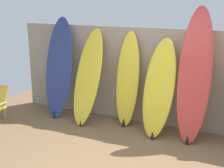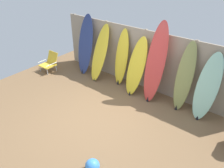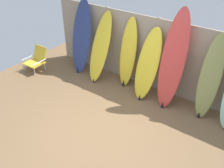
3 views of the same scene
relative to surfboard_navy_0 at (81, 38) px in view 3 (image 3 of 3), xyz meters
The scene contains 9 objects.
ground 2.78m from the surfboard_navy_0, 38.86° to the right, with size 7.68×7.68×0.00m, color brown.
fence_back 2.07m from the surfboard_navy_0, 10.31° to the left, with size 6.08×0.11×1.80m.
surfboard_navy_0 is the anchor object (origin of this frame).
surfboard_yellow_1 0.70m from the surfboard_navy_0, ahead, with size 0.58×0.75×1.77m.
surfboard_yellow_2 1.43m from the surfboard_navy_0, ahead, with size 0.44×0.41×1.74m.
surfboard_yellow_3 2.08m from the surfboard_navy_0, ahead, with size 0.58×0.67×1.66m.
surfboard_red_4 2.65m from the surfboard_navy_0, ahead, with size 0.54×0.57×2.20m.
surfboard_olive_5 3.44m from the surfboard_navy_0, ahead, with size 0.46×0.51×1.82m.
beach_chair 1.45m from the surfboard_navy_0, 144.72° to the right, with size 0.50×0.56×0.65m.
Camera 3 is at (2.35, -2.96, 3.56)m, focal length 40.00 mm.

